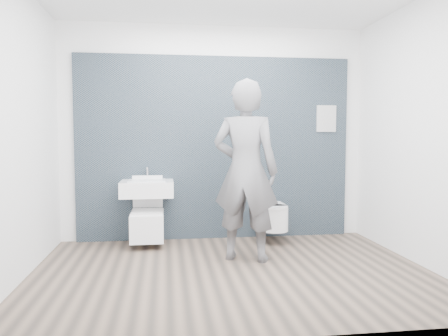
{
  "coord_description": "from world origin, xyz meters",
  "views": [
    {
      "loc": [
        -0.65,
        -4.27,
        1.36
      ],
      "look_at": [
        0.0,
        0.6,
        1.0
      ],
      "focal_mm": 35.0,
      "sensor_mm": 36.0,
      "label": 1
    }
  ],
  "objects": [
    {
      "name": "tile_wall",
      "position": [
        0.0,
        1.47,
        0.0
      ],
      "size": [
        3.6,
        0.06,
        2.4
      ],
      "primitive_type": "cube",
      "color": "black",
      "rests_on": "ground"
    },
    {
      "name": "toilet_square",
      "position": [
        -0.89,
        1.16,
        0.28
      ],
      "size": [
        0.4,
        0.58,
        0.78
      ],
      "color": "white",
      "rests_on": "ground"
    },
    {
      "name": "room_shell",
      "position": [
        0.0,
        0.0,
        1.74
      ],
      "size": [
        4.0,
        4.0,
        4.0
      ],
      "color": "white",
      "rests_on": "ground"
    },
    {
      "name": "info_placard",
      "position": [
        1.51,
        1.43,
        0.0
      ],
      "size": [
        0.27,
        0.03,
        0.36
      ],
      "primitive_type": "cube",
      "color": "white",
      "rests_on": "ground"
    },
    {
      "name": "washbasin",
      "position": [
        -0.89,
        1.2,
        0.71
      ],
      "size": [
        0.65,
        0.49,
        0.49
      ],
      "color": "white",
      "rests_on": "ground"
    },
    {
      "name": "visitor",
      "position": [
        0.21,
        0.39,
        0.98
      ],
      "size": [
        0.84,
        0.7,
        1.96
      ],
      "primitive_type": "imported",
      "rotation": [
        0.0,
        0.0,
        2.77
      ],
      "color": "slate",
      "rests_on": "ground"
    },
    {
      "name": "toilet_rounded",
      "position": [
        0.7,
        1.14,
        0.32
      ],
      "size": [
        0.35,
        0.59,
        0.32
      ],
      "color": "white",
      "rests_on": "ground"
    },
    {
      "name": "ground",
      "position": [
        0.0,
        0.0,
        0.0
      ],
      "size": [
        4.0,
        4.0,
        0.0
      ],
      "primitive_type": "plane",
      "color": "brown",
      "rests_on": "ground"
    }
  ]
}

